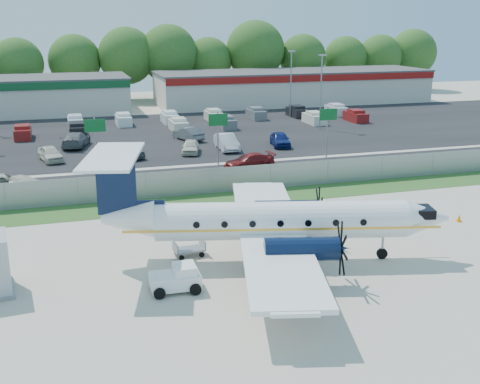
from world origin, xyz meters
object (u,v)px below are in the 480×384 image
object	(u,v)px
pushback_tug	(177,278)
baggage_cart_far	(275,255)
baggage_cart_near	(189,249)
aircraft	(273,220)

from	to	relation	value
pushback_tug	baggage_cart_far	world-z (taller)	pushback_tug
baggage_cart_far	baggage_cart_near	bearing A→B (deg)	150.31
aircraft	pushback_tug	xyz separation A→B (m)	(-5.88, -2.23, -1.75)
aircraft	baggage_cart_near	distance (m)	5.21
pushback_tug	baggage_cart_far	bearing A→B (deg)	17.32
pushback_tug	baggage_cart_near	size ratio (longest dim) A/B	1.37
aircraft	baggage_cart_far	distance (m)	1.92
baggage_cart_near	pushback_tug	bearing A→B (deg)	-109.49
aircraft	baggage_cart_near	world-z (taller)	aircraft
aircraft	baggage_cart_near	size ratio (longest dim) A/B	11.11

